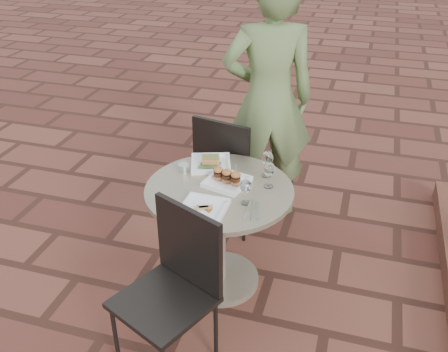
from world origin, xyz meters
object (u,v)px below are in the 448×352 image
(cafe_table, at_px, (219,222))
(plate_salmon, at_px, (211,163))
(plate_sliders, at_px, (227,179))
(plate_tuna, at_px, (203,209))
(diner, at_px, (268,101))
(chair_far, at_px, (228,165))
(chair_near, at_px, (176,278))

(cafe_table, xyz_separation_m, plate_salmon, (-0.14, 0.25, 0.27))
(plate_sliders, xyz_separation_m, plate_tuna, (-0.04, -0.32, -0.02))
(cafe_table, height_order, diner, diner)
(chair_far, height_order, plate_sliders, chair_far)
(cafe_table, height_order, chair_near, chair_near)
(cafe_table, relative_size, plate_tuna, 3.54)
(plate_sliders, height_order, plate_tuna, plate_sliders)
(chair_near, relative_size, plate_tuna, 3.66)
(cafe_table, xyz_separation_m, plate_sliders, (0.03, 0.06, 0.28))
(chair_far, height_order, plate_tuna, chair_far)
(diner, bearing_deg, plate_sliders, 65.42)
(chair_far, relative_size, plate_sliders, 3.24)
(chair_near, height_order, plate_salmon, chair_near)
(cafe_table, height_order, chair_far, chair_far)
(plate_tuna, bearing_deg, chair_far, 97.16)
(cafe_table, relative_size, plate_sliders, 3.14)
(diner, bearing_deg, cafe_table, 63.94)
(cafe_table, relative_size, diner, 0.48)
(diner, height_order, plate_sliders, diner)
(cafe_table, xyz_separation_m, diner, (0.08, 0.95, 0.46))
(diner, xyz_separation_m, plate_tuna, (-0.10, -1.21, -0.20))
(cafe_table, distance_m, chair_near, 0.64)
(chair_far, distance_m, diner, 0.56)
(plate_salmon, bearing_deg, chair_far, 87.89)
(chair_near, height_order, plate_sliders, chair_near)
(cafe_table, relative_size, plate_salmon, 2.82)
(chair_near, bearing_deg, chair_far, 117.81)
(cafe_table, xyz_separation_m, plate_tuna, (-0.01, -0.26, 0.26))
(chair_near, distance_m, plate_salmon, 0.91)
(diner, relative_size, plate_salmon, 5.90)
(chair_far, bearing_deg, diner, -109.00)
(plate_sliders, bearing_deg, plate_salmon, 131.28)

